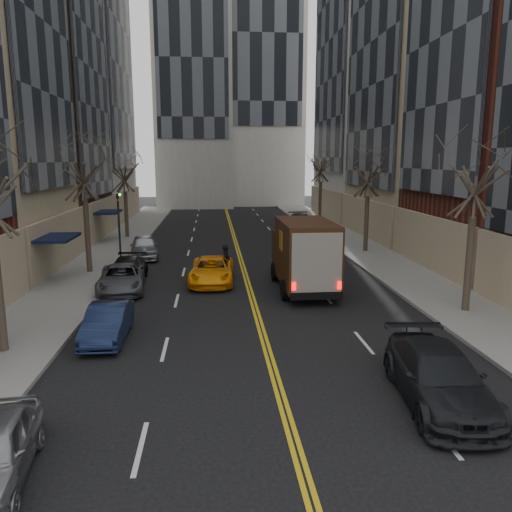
{
  "coord_description": "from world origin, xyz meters",
  "views": [
    {
      "loc": [
        -1.79,
        -8.41,
        6.4
      ],
      "look_at": [
        0.1,
        13.16,
        2.2
      ],
      "focal_mm": 35.0,
      "sensor_mm": 36.0,
      "label": 1
    }
  ],
  "objects_px": {
    "ups_truck": "(304,255)",
    "observer_sedan": "(439,377)",
    "pedestrian": "(226,262)",
    "taxi": "(212,270)"
  },
  "relations": [
    {
      "from": "ups_truck",
      "to": "observer_sedan",
      "type": "xyz_separation_m",
      "value": [
        1.46,
        -11.88,
        -1.04
      ]
    },
    {
      "from": "observer_sedan",
      "to": "pedestrian",
      "type": "distance_m",
      "value": 15.71
    },
    {
      "from": "observer_sedan",
      "to": "taxi",
      "type": "height_order",
      "value": "observer_sedan"
    },
    {
      "from": "ups_truck",
      "to": "taxi",
      "type": "bearing_deg",
      "value": 157.59
    },
    {
      "from": "ups_truck",
      "to": "pedestrian",
      "type": "distance_m",
      "value": 4.84
    },
    {
      "from": "observer_sedan",
      "to": "taxi",
      "type": "relative_size",
      "value": 1.09
    },
    {
      "from": "taxi",
      "to": "observer_sedan",
      "type": "bearing_deg",
      "value": -63.48
    },
    {
      "from": "ups_truck",
      "to": "taxi",
      "type": "xyz_separation_m",
      "value": [
        -4.54,
        1.86,
        -1.1
      ]
    },
    {
      "from": "ups_truck",
      "to": "observer_sedan",
      "type": "bearing_deg",
      "value": -83.14
    },
    {
      "from": "ups_truck",
      "to": "observer_sedan",
      "type": "height_order",
      "value": "ups_truck"
    }
  ]
}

